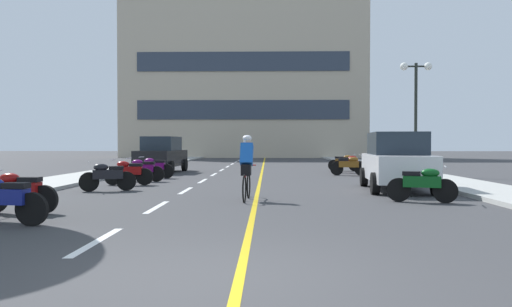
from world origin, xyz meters
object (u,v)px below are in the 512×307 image
(motorcycle_7, at_px, (349,165))
(motorcycle_9, at_px, (344,162))
(motorcycle_6, at_px, (154,167))
(motorcycle_5, at_px, (142,169))
(motorcycle_1, at_px, (18,191))
(motorcycle_4, at_px, (128,172))
(motorcycle_0, at_px, (2,199))
(motorcycle_3, at_px, (107,176))
(street_lamp_mid, at_px, (416,92))
(cyclist_rider, at_px, (247,166))
(motorcycle_8, at_px, (349,163))
(motorcycle_2, at_px, (422,183))
(parked_car_mid, at_px, (162,154))
(parked_car_near, at_px, (397,161))

(motorcycle_7, bearing_deg, motorcycle_9, 84.72)
(motorcycle_6, bearing_deg, motorcycle_5, -90.89)
(motorcycle_1, distance_m, motorcycle_4, 7.03)
(motorcycle_4, bearing_deg, motorcycle_9, 45.90)
(motorcycle_0, relative_size, motorcycle_3, 1.04)
(street_lamp_mid, relative_size, cyclist_rider, 2.87)
(motorcycle_8, bearing_deg, cyclist_rider, -110.98)
(motorcycle_6, bearing_deg, cyclist_rider, -61.66)
(motorcycle_7, xyz_separation_m, cyclist_rider, (-4.29, -9.96, 0.41))
(motorcycle_3, bearing_deg, motorcycle_5, 88.46)
(motorcycle_2, distance_m, cyclist_rider, 4.44)
(motorcycle_2, bearing_deg, parked_car_mid, 126.27)
(parked_car_near, xyz_separation_m, parked_car_mid, (-9.45, 9.40, 0.00))
(street_lamp_mid, distance_m, motorcycle_3, 14.55)
(parked_car_mid, distance_m, cyclist_rider, 13.13)
(motorcycle_4, height_order, motorcycle_8, same)
(motorcycle_6, height_order, motorcycle_7, same)
(motorcycle_2, distance_m, motorcycle_9, 14.13)
(motorcycle_2, relative_size, motorcycle_7, 0.99)
(parked_car_mid, height_order, motorcycle_0, parked_car_mid)
(motorcycle_0, distance_m, motorcycle_6, 11.97)
(parked_car_near, bearing_deg, motorcycle_0, -142.00)
(street_lamp_mid, relative_size, motorcycle_6, 2.98)
(motorcycle_1, bearing_deg, parked_car_mid, 90.69)
(motorcycle_1, distance_m, motorcycle_3, 4.87)
(motorcycle_7, height_order, motorcycle_8, same)
(street_lamp_mid, bearing_deg, motorcycle_5, -160.75)
(parked_car_mid, bearing_deg, motorcycle_7, -13.73)
(street_lamp_mid, relative_size, motorcycle_1, 2.98)
(motorcycle_9, bearing_deg, motorcycle_3, -128.26)
(motorcycle_5, relative_size, cyclist_rider, 0.96)
(cyclist_rider, bearing_deg, motorcycle_9, 71.31)
(parked_car_mid, height_order, motorcycle_6, parked_car_mid)
(motorcycle_2, bearing_deg, motorcycle_1, -166.54)
(motorcycle_3, distance_m, cyclist_rider, 4.95)
(motorcycle_2, height_order, cyclist_rider, cyclist_rider)
(motorcycle_5, bearing_deg, motorcycle_4, -92.27)
(motorcycle_5, bearing_deg, street_lamp_mid, 19.25)
(motorcycle_7, bearing_deg, parked_car_near, -87.58)
(street_lamp_mid, xyz_separation_m, parked_car_near, (-2.77, -7.36, -2.93))
(motorcycle_3, bearing_deg, street_lamp_mid, 33.87)
(motorcycle_3, relative_size, motorcycle_7, 0.97)
(parked_car_near, distance_m, motorcycle_6, 10.22)
(motorcycle_5, relative_size, motorcycle_8, 1.00)
(motorcycle_9, bearing_deg, cyclist_rider, -108.69)
(motorcycle_0, distance_m, cyclist_rider, 5.87)
(motorcycle_4, height_order, motorcycle_6, same)
(street_lamp_mid, distance_m, motorcycle_5, 12.79)
(motorcycle_6, bearing_deg, parked_car_mid, 97.95)
(motorcycle_0, relative_size, motorcycle_5, 1.00)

